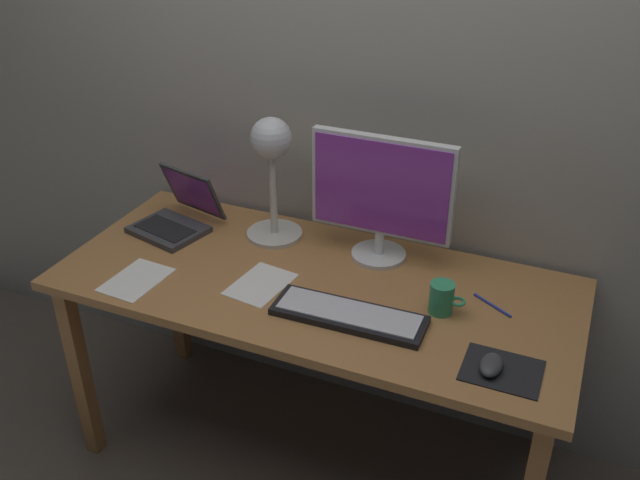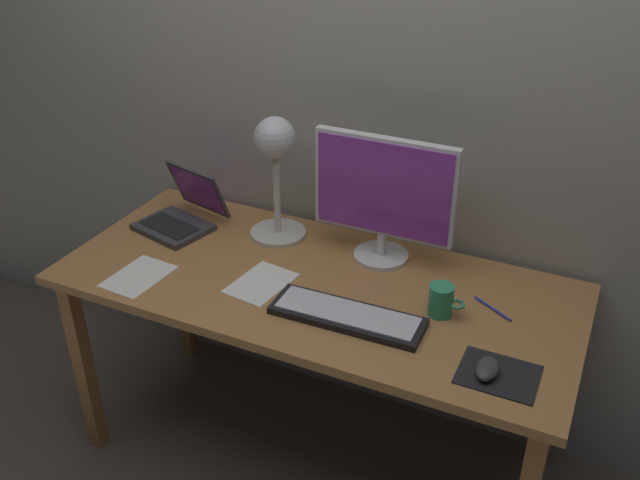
{
  "view_description": "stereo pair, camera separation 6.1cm",
  "coord_description": "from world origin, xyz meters",
  "px_view_note": "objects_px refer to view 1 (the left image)",
  "views": [
    {
      "loc": [
        0.72,
        -1.65,
        1.92
      ],
      "look_at": [
        0.04,
        -0.05,
        0.92
      ],
      "focal_mm": 39.15,
      "sensor_mm": 36.0,
      "label": 1
    },
    {
      "loc": [
        0.78,
        -1.62,
        1.92
      ],
      "look_at": [
        0.04,
        -0.05,
        0.92
      ],
      "focal_mm": 39.15,
      "sensor_mm": 36.0,
      "label": 2
    }
  ],
  "objects_px": {
    "laptop": "(180,211)",
    "pen": "(492,305)",
    "mouse": "(491,365)",
    "desk_lamp": "(272,158)",
    "coffee_mug": "(442,298)",
    "keyboard_main": "(349,315)",
    "monitor": "(381,193)"
  },
  "relations": [
    {
      "from": "monitor",
      "to": "desk_lamp",
      "type": "relative_size",
      "value": 1.08
    },
    {
      "from": "coffee_mug",
      "to": "keyboard_main",
      "type": "bearing_deg",
      "value": -149.69
    },
    {
      "from": "desk_lamp",
      "to": "coffee_mug",
      "type": "distance_m",
      "value": 0.71
    },
    {
      "from": "mouse",
      "to": "coffee_mug",
      "type": "xyz_separation_m",
      "value": [
        -0.18,
        0.2,
        0.03
      ]
    },
    {
      "from": "keyboard_main",
      "to": "coffee_mug",
      "type": "height_order",
      "value": "coffee_mug"
    },
    {
      "from": "keyboard_main",
      "to": "mouse",
      "type": "relative_size",
      "value": 4.62
    },
    {
      "from": "keyboard_main",
      "to": "mouse",
      "type": "distance_m",
      "value": 0.42
    },
    {
      "from": "monitor",
      "to": "coffee_mug",
      "type": "height_order",
      "value": "monitor"
    },
    {
      "from": "monitor",
      "to": "desk_lamp",
      "type": "distance_m",
      "value": 0.38
    },
    {
      "from": "laptop",
      "to": "desk_lamp",
      "type": "height_order",
      "value": "desk_lamp"
    },
    {
      "from": "monitor",
      "to": "mouse",
      "type": "bearing_deg",
      "value": -43.39
    },
    {
      "from": "monitor",
      "to": "mouse",
      "type": "height_order",
      "value": "monitor"
    },
    {
      "from": "laptop",
      "to": "pen",
      "type": "bearing_deg",
      "value": -3.16
    },
    {
      "from": "desk_lamp",
      "to": "coffee_mug",
      "type": "xyz_separation_m",
      "value": [
        0.64,
        -0.21,
        -0.24
      ]
    },
    {
      "from": "keyboard_main",
      "to": "laptop",
      "type": "xyz_separation_m",
      "value": [
        -0.74,
        0.28,
        0.04
      ]
    },
    {
      "from": "mouse",
      "to": "desk_lamp",
      "type": "bearing_deg",
      "value": 153.19
    },
    {
      "from": "monitor",
      "to": "laptop",
      "type": "bearing_deg",
      "value": -174.11
    },
    {
      "from": "mouse",
      "to": "keyboard_main",
      "type": "bearing_deg",
      "value": 170.48
    },
    {
      "from": "laptop",
      "to": "keyboard_main",
      "type": "bearing_deg",
      "value": -20.75
    },
    {
      "from": "laptop",
      "to": "mouse",
      "type": "distance_m",
      "value": 1.21
    },
    {
      "from": "laptop",
      "to": "coffee_mug",
      "type": "height_order",
      "value": "laptop"
    },
    {
      "from": "keyboard_main",
      "to": "pen",
      "type": "xyz_separation_m",
      "value": [
        0.36,
        0.22,
        -0.01
      ]
    },
    {
      "from": "mouse",
      "to": "coffee_mug",
      "type": "relative_size",
      "value": 0.91
    },
    {
      "from": "monitor",
      "to": "laptop",
      "type": "relative_size",
      "value": 1.47
    },
    {
      "from": "monitor",
      "to": "desk_lamp",
      "type": "xyz_separation_m",
      "value": [
        -0.37,
        -0.01,
        0.06
      ]
    },
    {
      "from": "keyboard_main",
      "to": "mouse",
      "type": "xyz_separation_m",
      "value": [
        0.41,
        -0.07,
        0.01
      ]
    },
    {
      "from": "mouse",
      "to": "coffee_mug",
      "type": "bearing_deg",
      "value": 131.76
    },
    {
      "from": "laptop",
      "to": "coffee_mug",
      "type": "xyz_separation_m",
      "value": [
        0.97,
        -0.15,
        -0.01
      ]
    },
    {
      "from": "mouse",
      "to": "pen",
      "type": "relative_size",
      "value": 0.69
    },
    {
      "from": "coffee_mug",
      "to": "pen",
      "type": "bearing_deg",
      "value": 32.77
    },
    {
      "from": "desk_lamp",
      "to": "coffee_mug",
      "type": "relative_size",
      "value": 3.99
    },
    {
      "from": "desk_lamp",
      "to": "coffee_mug",
      "type": "height_order",
      "value": "desk_lamp"
    }
  ]
}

